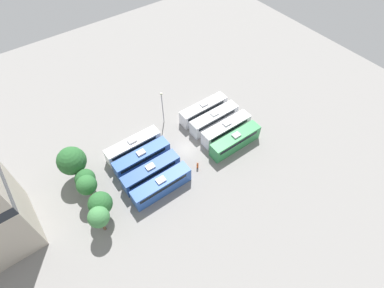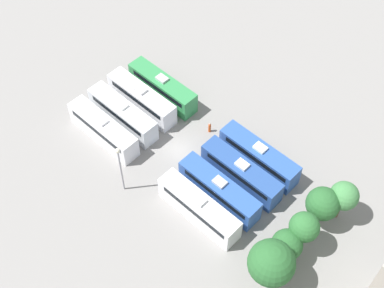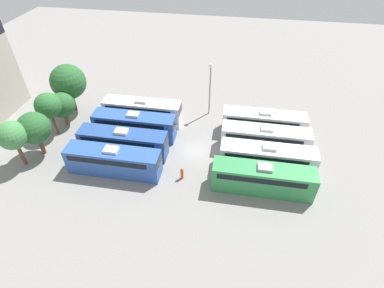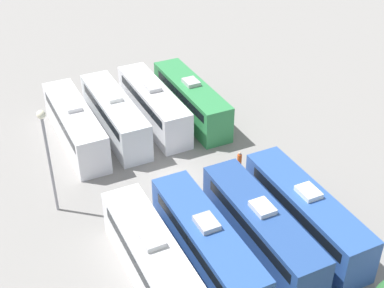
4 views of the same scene
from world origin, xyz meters
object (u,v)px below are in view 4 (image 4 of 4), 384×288
bus_1 (153,104)px  bus_6 (206,244)px  bus_0 (191,99)px  bus_4 (306,212)px  bus_3 (75,124)px  bus_5 (261,228)px  bus_2 (115,114)px  worker_person (239,162)px  bus_7 (153,261)px  light_pole (47,146)px

bus_1 → bus_6: bearing=77.9°
bus_0 → bus_4: size_ratio=1.00×
bus_0 → bus_3: same height
bus_0 → bus_5: size_ratio=1.00×
bus_1 → bus_3: 7.32m
bus_4 → bus_6: bearing=-2.0°
bus_0 → bus_1: (3.51, -0.57, 0.00)m
bus_0 → bus_3: 10.82m
bus_2 → bus_4: (-7.23, 17.98, 0.00)m
bus_5 → bus_6: size_ratio=1.00×
bus_5 → worker_person: (-3.29, -8.34, -1.07)m
bus_5 → worker_person: size_ratio=6.74×
bus_2 → bus_4: same height
bus_7 → light_pole: (3.65, -9.47, 3.72)m
bus_2 → bus_3: (3.59, 0.13, 0.00)m
bus_3 → bus_5: 19.30m
bus_3 → bus_7: (0.07, 17.53, 0.00)m
bus_5 → worker_person: bearing=-111.5°
bus_2 → bus_3: bearing=2.1°
bus_1 → bus_2: (3.72, 0.19, 0.00)m
bus_2 → bus_5: same height
bus_1 → light_pole: 14.35m
bus_1 → bus_5: 18.19m
bus_7 → worker_person: (-10.64, -7.99, -1.07)m
bus_5 → light_pole: bearing=-41.7°
bus_6 → bus_2: bearing=-90.4°
light_pole → bus_4: bearing=146.1°
bus_4 → worker_person: size_ratio=6.74×
bus_5 → bus_7: 7.36m
bus_2 → bus_6: (0.12, 17.73, 0.00)m
bus_2 → bus_4: 19.38m
bus_2 → bus_6: 17.73m
bus_0 → light_pole: bearing=28.2°
worker_person → light_pole: (14.30, -1.48, 4.79)m
bus_3 → light_pole: 9.63m
bus_4 → bus_5: bearing=0.4°
bus_0 → bus_2: same height
bus_1 → worker_person: bearing=108.3°
bus_2 → bus_7: size_ratio=1.00×
bus_7 → worker_person: bus_7 is taller
bus_0 → bus_4: (-0.01, 17.60, 0.00)m
bus_5 → bus_6: (3.81, -0.28, 0.00)m
bus_6 → worker_person: size_ratio=6.74×
bus_1 → bus_2: size_ratio=1.00×
bus_5 → bus_3: bearing=-67.8°
bus_6 → bus_7: (3.54, -0.07, 0.00)m
bus_2 → bus_6: size_ratio=1.00×
bus_5 → bus_7: size_ratio=1.00×
bus_1 → bus_5: bearing=89.9°
bus_7 → light_pole: bearing=-68.9°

